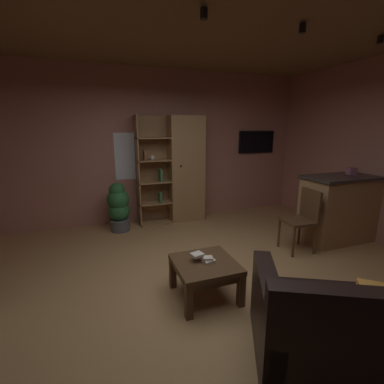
# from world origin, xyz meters

# --- Properties ---
(floor) EXTENTS (6.22, 5.33, 0.02)m
(floor) POSITION_xyz_m (0.00, 0.00, -0.01)
(floor) COLOR #A37A4C
(floor) RESTS_ON ground
(wall_back) EXTENTS (6.34, 0.06, 2.87)m
(wall_back) POSITION_xyz_m (0.00, 2.69, 1.43)
(wall_back) COLOR #AD7060
(wall_back) RESTS_ON ground
(ceiling) EXTENTS (6.22, 5.33, 0.02)m
(ceiling) POSITION_xyz_m (0.00, 0.00, 2.88)
(ceiling) COLOR brown
(window_pane_back) EXTENTS (0.59, 0.01, 0.87)m
(window_pane_back) POSITION_xyz_m (-0.41, 2.66, 1.27)
(window_pane_back) COLOR white
(bookshelf_cabinet) EXTENTS (1.28, 0.41, 2.02)m
(bookshelf_cabinet) POSITION_xyz_m (0.52, 2.42, 1.00)
(bookshelf_cabinet) COLOR #997047
(bookshelf_cabinet) RESTS_ON ground
(kitchen_bar_counter) EXTENTS (1.38, 0.64, 1.06)m
(kitchen_bar_counter) POSITION_xyz_m (2.66, 0.59, 0.53)
(kitchen_bar_counter) COLOR #997047
(kitchen_bar_counter) RESTS_ON ground
(tissue_box) EXTENTS (0.15, 0.15, 0.11)m
(tissue_box) POSITION_xyz_m (2.80, 0.64, 1.12)
(tissue_box) COLOR #995972
(tissue_box) RESTS_ON kitchen_bar_counter
(leather_couch) EXTENTS (1.74, 1.49, 0.84)m
(leather_couch) POSITION_xyz_m (0.73, -1.33, 0.31)
(leather_couch) COLOR black
(leather_couch) RESTS_ON ground
(coffee_table) EXTENTS (0.64, 0.64, 0.40)m
(coffee_table) POSITION_xyz_m (-0.03, -0.11, 0.32)
(coffee_table) COLOR #4C331E
(coffee_table) RESTS_ON ground
(table_book_0) EXTENTS (0.14, 0.13, 0.03)m
(table_book_0) POSITION_xyz_m (-0.00, -0.12, 0.42)
(table_book_0) COLOR beige
(table_book_0) RESTS_ON coffee_table
(table_book_1) EXTENTS (0.12, 0.11, 0.03)m
(table_book_1) POSITION_xyz_m (-0.01, -0.12, 0.45)
(table_book_1) COLOR beige
(table_book_1) RESTS_ON coffee_table
(table_book_2) EXTENTS (0.15, 0.14, 0.03)m
(table_book_2) POSITION_xyz_m (-0.10, -0.05, 0.47)
(table_book_2) COLOR beige
(table_book_2) RESTS_ON coffee_table
(dining_chair) EXTENTS (0.45, 0.45, 0.92)m
(dining_chair) POSITION_xyz_m (1.76, 0.48, 0.53)
(dining_chair) COLOR #4C331E
(dining_chair) RESTS_ON ground
(potted_floor_plant) EXTENTS (0.39, 0.40, 0.87)m
(potted_floor_plant) POSITION_xyz_m (-0.72, 2.24, 0.45)
(potted_floor_plant) COLOR #4C4C51
(potted_floor_plant) RESTS_ON ground
(wall_mounted_tv) EXTENTS (0.84, 0.06, 0.47)m
(wall_mounted_tv) POSITION_xyz_m (2.30, 2.63, 1.50)
(wall_mounted_tv) COLOR black
(track_light_spot_2) EXTENTS (0.07, 0.07, 0.09)m
(track_light_spot_2) POSITION_xyz_m (-0.02, 0.03, 2.80)
(track_light_spot_2) COLOR black
(track_light_spot_3) EXTENTS (0.07, 0.07, 0.09)m
(track_light_spot_3) POSITION_xyz_m (1.09, 0.03, 2.80)
(track_light_spot_3) COLOR black
(track_light_spot_4) EXTENTS (0.07, 0.07, 0.09)m
(track_light_spot_4) POSITION_xyz_m (2.20, 0.01, 2.80)
(track_light_spot_4) COLOR black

